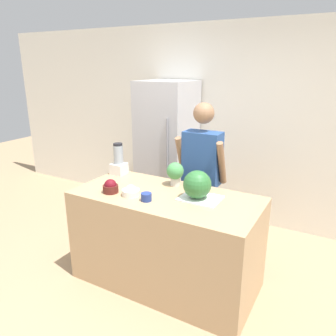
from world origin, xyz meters
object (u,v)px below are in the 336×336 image
Objects in this scene: bowl_small_blue at (146,197)px; blender at (119,162)px; person at (202,178)px; refrigerator at (167,151)px; potted_plant at (175,172)px; bowl_cream at (131,192)px; watermelon at (197,185)px; bowl_cherries at (111,187)px.

blender is at bearing 144.45° from bowl_small_blue.
bowl_small_blue is (-0.13, -0.91, 0.08)m from person.
refrigerator is 5.43× the size of blender.
potted_plant is (0.70, -0.01, -0.00)m from blender.
bowl_cream is 0.69× the size of potted_plant.
watermelon is at bearing 33.69° from bowl_small_blue.
potted_plant reaches higher than bowl_small_blue.
bowl_cream is 0.47× the size of blender.
watermelon is 1.56× the size of bowl_cream.
bowl_cherries is at bearing -120.20° from person.
person is at bearing 81.90° from bowl_small_blue.
bowl_cherries is 0.62× the size of potted_plant.
blender is 1.47× the size of potted_plant.
blender is (-0.26, 0.47, 0.09)m from bowl_cherries.
blender reaches higher than potted_plant.
watermelon is 2.64× the size of bowl_small_blue.
refrigerator reaches higher than potted_plant.
blender is at bearing -89.87° from refrigerator.
potted_plant is at bearing -101.54° from person.
watermelon is (1.04, -1.30, 0.13)m from refrigerator.
watermelon reaches higher than bowl_cream.
person is 1.06m from bowl_cherries.
bowl_cherries is 0.55m from blender.
blender is at bearing 179.37° from potted_plant.
refrigerator is 1.08m from blender.
bowl_cherries is at bearing -60.89° from blender.
watermelon is at bearing 17.67° from bowl_cherries.
bowl_cream is at bearing -109.84° from person.
bowl_cream is at bearing 170.75° from bowl_small_blue.
potted_plant reaches higher than bowl_cherries.
refrigerator reaches higher than bowl_cherries.
person reaches higher than watermelon.
watermelon is (0.24, -0.66, 0.19)m from person.
bowl_cream is (0.21, 0.03, -0.02)m from bowl_cherries.
blender is at bearing 119.11° from bowl_cherries.
bowl_small_blue is 0.82m from blender.
refrigerator is at bearing 141.38° from person.
potted_plant is (0.44, 0.46, 0.08)m from bowl_cherries.
blender is (-0.79, -0.44, 0.19)m from person.
refrigerator is 12.88× the size of bowl_cherries.
bowl_cherries is (-0.77, -0.25, -0.09)m from watermelon.
refrigerator reaches higher than bowl_cream.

